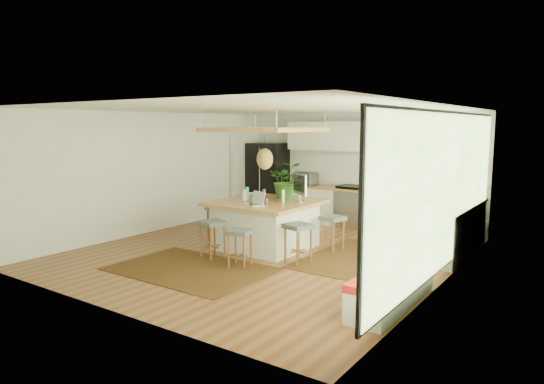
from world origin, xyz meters
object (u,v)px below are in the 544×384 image
Objects in this scene: stool_near_right at (240,246)px; stool_right_back at (332,233)px; stool_right_front at (298,244)px; stool_left_side at (220,224)px; fridge at (268,182)px; laptop at (253,198)px; monitor at (300,189)px; island_plant at (286,184)px; island at (266,225)px; stool_near_left at (213,239)px; microwave at (306,177)px.

stool_near_right is 0.95× the size of stool_right_back.
stool_right_front is (0.72, 0.74, 0.00)m from stool_near_right.
stool_right_back is 2.39m from stool_left_side.
stool_right_front is 0.94× the size of stool_left_side.
stool_left_side is at bearing -76.34° from fridge.
laptop is at bearing -60.86° from fridge.
stool_near_right is 1.94m from stool_left_side.
fridge is 3.54m from monitor.
stool_right_back is 0.90× the size of island_plant.
laptop is at bearing -92.27° from island_plant.
laptop reaches higher than stool_near_right.
stool_left_side is at bearing -175.00° from island.
fridge reaches higher than stool_near_right.
monitor is at bearing 13.83° from stool_left_side.
stool_right_front is at bearing -93.96° from stool_right_back.
island is 2.63× the size of stool_right_front.
stool_near_left is 0.92× the size of island_plant.
stool_right_front is at bearing -48.83° from island_plant.
microwave is at bearing 105.42° from island.
laptop is at bearing 57.72° from stool_near_left.
stool_left_side is at bearing 125.26° from stool_near_left.
monitor reaches higher than stool_near_left.
monitor is (-0.53, 0.91, 0.83)m from stool_right_front.
stool_near_right is 2.10m from island_plant.
stool_right_front is (3.03, -3.39, -0.57)m from fridge.
stool_left_side is at bearing -151.47° from island_plant.
island is 3.38× the size of microwave.
fridge is 3.04× the size of stool_near_right.
island is (1.92, -2.81, -0.46)m from fridge.
island_plant is (2.02, -2.24, 0.30)m from fridge.
island reaches higher than stool_near_right.
fridge is 2.76× the size of stool_right_front.
fridge is 3.07m from stool_left_side.
stool_right_back is at bearing 59.79° from laptop.
stool_left_side is 1.42m from laptop.
stool_right_back is 1.05m from monitor.
stool_near_left is 2.30m from stool_right_back.
island is 4.88× the size of laptop.
monitor is (-0.61, -0.22, 0.83)m from stool_right_back.
stool_near_right is (0.39, -1.32, -0.11)m from island.
fridge is at bearing 143.90° from stool_right_back.
stool_near_left is 1.14× the size of monitor.
stool_near_right is 1.17× the size of microwave.
stool_right_front is (1.11, -0.59, -0.11)m from island.
microwave is at bearing 95.95° from stool_near_left.
monitor is (0.58, 0.32, 0.72)m from island.
microwave is at bearing -0.72° from fridge.
stool_left_side is (0.81, -2.91, -0.57)m from fridge.
monitor is 0.80× the size of island_plant.
microwave is (0.34, 2.93, 0.76)m from stool_left_side.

